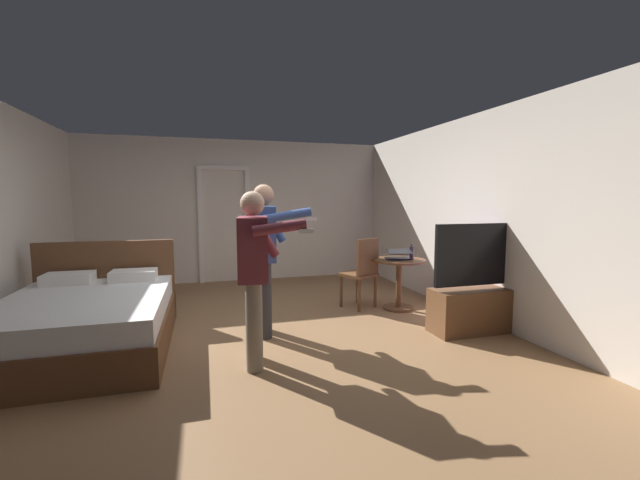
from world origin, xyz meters
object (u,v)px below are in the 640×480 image
(bed, at_px, (88,321))
(suitcase_small, at_px, (152,285))
(tv_flatscreen, at_px, (479,300))
(bottle_on_table, at_px, (411,253))
(side_table, at_px, (399,275))
(person_striped_shirt, at_px, (265,249))
(wooden_chair, at_px, (362,270))
(person_blue_shirt, at_px, (255,266))
(suitcase_dark, at_px, (152,284))
(laptop, at_px, (398,256))

(bed, height_order, suitcase_small, bed)
(tv_flatscreen, height_order, bottle_on_table, tv_flatscreen)
(tv_flatscreen, distance_m, side_table, 1.20)
(person_striped_shirt, relative_size, suitcase_small, 3.74)
(person_striped_shirt, bearing_deg, wooden_chair, 25.61)
(side_table, relative_size, suitcase_small, 1.59)
(wooden_chair, bearing_deg, bed, -168.79)
(bed, height_order, tv_flatscreen, tv_flatscreen)
(tv_flatscreen, height_order, person_blue_shirt, person_blue_shirt)
(tv_flatscreen, height_order, suitcase_dark, tv_flatscreen)
(suitcase_small, bearing_deg, tv_flatscreen, -35.62)
(person_blue_shirt, bearing_deg, suitcase_small, 111.45)
(side_table, xyz_separation_m, suitcase_small, (-3.41, 1.89, -0.33))
(bottle_on_table, bearing_deg, wooden_chair, 157.89)
(bed, xyz_separation_m, wooden_chair, (3.26, 0.65, 0.24))
(bed, relative_size, person_striped_shirt, 1.22)
(wooden_chair, bearing_deg, person_blue_shirt, -138.17)
(bottle_on_table, distance_m, suitcase_small, 4.11)
(tv_flatscreen, relative_size, wooden_chair, 1.27)
(side_table, height_order, suitcase_small, side_table)
(laptop, distance_m, suitcase_small, 3.94)
(bed, xyz_separation_m, bottle_on_table, (3.88, 0.40, 0.49))
(tv_flatscreen, relative_size, suitcase_dark, 2.43)
(bottle_on_table, distance_m, person_striped_shirt, 2.13)
(side_table, xyz_separation_m, laptop, (-0.04, -0.04, 0.27))
(bottle_on_table, height_order, suitcase_dark, bottle_on_table)
(tv_flatscreen, bearing_deg, bed, 171.46)
(suitcase_small, bearing_deg, laptop, -27.66)
(wooden_chair, height_order, person_striped_shirt, person_striped_shirt)
(laptop, height_order, suitcase_small, laptop)
(bed, height_order, wooden_chair, bed)
(bottle_on_table, bearing_deg, side_table, 150.26)
(bed, relative_size, laptop, 5.27)
(bed, relative_size, suitcase_small, 4.57)
(side_table, relative_size, suitcase_dark, 1.39)
(person_blue_shirt, bearing_deg, suitcase_dark, 111.56)
(tv_flatscreen, bearing_deg, bottle_on_table, 107.09)
(bottle_on_table, bearing_deg, person_blue_shirt, -151.44)
(person_striped_shirt, xyz_separation_m, suitcase_small, (-1.48, 2.42, -0.83))
(bottle_on_table, distance_m, person_blue_shirt, 2.61)
(bottle_on_table, bearing_deg, suitcase_small, 151.01)
(side_table, bearing_deg, person_blue_shirt, -148.32)
(bed, xyz_separation_m, side_table, (3.74, 0.48, 0.18))
(bed, xyz_separation_m, suitcase_dark, (0.33, 2.34, -0.13))
(tv_flatscreen, relative_size, person_striped_shirt, 0.74)
(bed, distance_m, wooden_chair, 3.34)
(laptop, bearing_deg, bottle_on_table, -11.92)
(suitcase_dark, bearing_deg, bottle_on_table, -39.75)
(tv_flatscreen, relative_size, suitcase_small, 2.78)
(side_table, xyz_separation_m, suitcase_dark, (-3.41, 1.87, -0.31))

